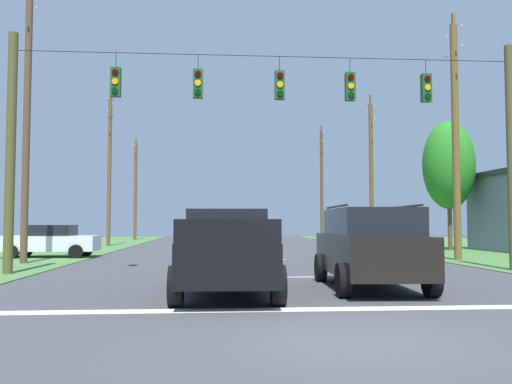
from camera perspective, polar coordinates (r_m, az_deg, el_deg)
ground_plane at (r=8.06m, az=9.63°, el=-14.92°), size 120.00×120.00×0.00m
stop_bar_stripe at (r=10.50m, az=6.22°, el=-12.16°), size 14.23×0.45×0.01m
lane_dash_0 at (r=16.39m, az=2.35°, el=-8.94°), size 2.50×0.15×0.01m
lane_dash_1 at (r=24.03m, az=0.21°, el=-7.12°), size 2.50×0.15×0.01m
lane_dash_2 at (r=29.36m, az=-0.62°, el=-6.41°), size 2.50×0.15×0.01m
lane_dash_3 at (r=38.30m, az=-1.48°, el=-5.66°), size 2.50×0.15×0.01m
overhead_signal_span at (r=17.93m, az=1.59°, el=5.61°), size 16.86×0.31×7.73m
pickup_truck at (r=12.63m, az=-3.10°, el=-6.26°), size 2.34×5.43×1.95m
suv_black at (r=13.79m, az=11.88°, el=-5.55°), size 2.38×4.88×2.05m
distant_car_crossing_white at (r=27.00m, az=-20.84°, el=-4.81°), size 4.32×2.06×1.52m
utility_pole_mid_right at (r=25.15m, az=20.27°, el=5.55°), size 0.32×1.69×10.84m
utility_pole_far_right at (r=37.76m, az=12.04°, el=2.24°), size 0.29×1.98×10.39m
utility_pole_near_left at (r=54.21m, az=6.93°, el=1.03°), size 0.31×1.64×11.31m
utility_pole_far_left at (r=23.65m, az=-22.98°, el=6.81°), size 0.28×1.77×11.60m
utility_pole_distant_right at (r=38.81m, az=-15.17°, el=2.68°), size 0.27×1.99×11.00m
utility_pole_distant_left at (r=51.82m, az=-12.58°, el=0.23°), size 0.30×1.55×9.60m
tree_roadside_right at (r=33.79m, az=19.63°, el=2.66°), size 3.00×3.00×7.59m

